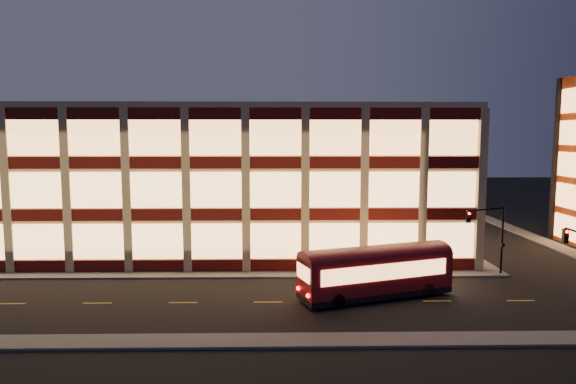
{
  "coord_description": "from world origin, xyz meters",
  "views": [
    {
      "loc": [
        4.75,
        -41.12,
        11.75
      ],
      "look_at": [
        5.66,
        8.0,
        6.27
      ],
      "focal_mm": 32.0,
      "sensor_mm": 36.0,
      "label": 1
    }
  ],
  "objects": [
    {
      "name": "office_building",
      "position": [
        -2.91,
        16.91,
        7.25
      ],
      "size": [
        50.45,
        30.45,
        14.5
      ],
      "color": "tan",
      "rests_on": "ground"
    },
    {
      "name": "sidewalk_tower_west",
      "position": [
        34.0,
        17.0,
        0.07
      ],
      "size": [
        2.0,
        30.0,
        0.15
      ],
      "primitive_type": "cube",
      "color": "#514F4C",
      "rests_on": "ground"
    },
    {
      "name": "trolley_bus",
      "position": [
        11.77,
        -5.04,
        2.11
      ],
      "size": [
        11.56,
        6.34,
        3.81
      ],
      "rotation": [
        0.0,
        0.0,
        0.33
      ],
      "color": "maroon",
      "rests_on": "ground"
    },
    {
      "name": "traffic_signal_far",
      "position": [
        22.21,
        0.24,
        4.11
      ],
      "size": [
        3.79,
        1.87,
        6.0
      ],
      "color": "black",
      "rests_on": "ground"
    },
    {
      "name": "sidewalk_office_east",
      "position": [
        23.0,
        17.0,
        0.07
      ],
      "size": [
        2.0,
        30.0,
        0.15
      ],
      "primitive_type": "cube",
      "color": "#514F4C",
      "rests_on": "ground"
    },
    {
      "name": "sidewalk_near",
      "position": [
        0.0,
        -13.0,
        0.07
      ],
      "size": [
        100.0,
        2.0,
        0.15
      ],
      "primitive_type": "cube",
      "color": "#514F4C",
      "rests_on": "ground"
    },
    {
      "name": "ground",
      "position": [
        0.0,
        0.0,
        0.0
      ],
      "size": [
        200.0,
        200.0,
        0.0
      ],
      "primitive_type": "plane",
      "color": "black",
      "rests_on": "ground"
    },
    {
      "name": "sidewalk_office_south",
      "position": [
        -3.0,
        1.0,
        0.07
      ],
      "size": [
        54.0,
        2.0,
        0.15
      ],
      "primitive_type": "cube",
      "color": "#514F4C",
      "rests_on": "ground"
    }
  ]
}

